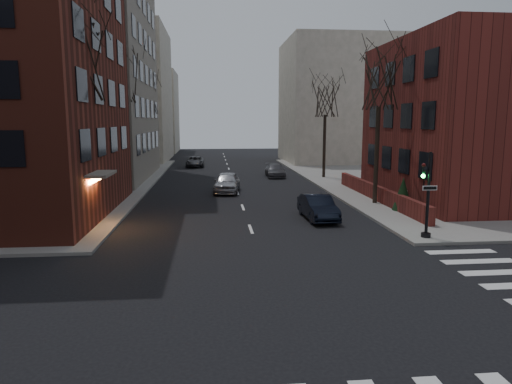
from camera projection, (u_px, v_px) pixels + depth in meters
ground at (290, 338)px, 11.82m from camera, size 160.00×160.00×0.00m
building_left_tan at (44, 27)px, 41.44m from camera, size 18.00×18.00×28.00m
building_right_brick at (482, 121)px, 31.22m from camera, size 12.00×14.00×11.00m
low_wall_right at (377, 193)px, 31.29m from camera, size 0.35×16.00×1.00m
building_distant_la at (116, 95)px, 63.06m from camera, size 14.00×16.00×18.00m
building_distant_ra at (338, 102)px, 61.17m from camera, size 14.00×14.00×16.00m
building_distant_lb at (148, 112)px, 80.27m from camera, size 10.00×12.00×14.00m
traffic_signal at (427, 200)px, 21.12m from camera, size 0.76×0.44×4.00m
tree_left_a at (77, 63)px, 23.42m from camera, size 4.18×4.18×10.26m
tree_left_b at (121, 77)px, 35.15m from camera, size 4.40×4.40×10.80m
tree_left_c at (147, 97)px, 49.05m from camera, size 3.96×3.96×9.72m
tree_right_a at (380, 81)px, 29.11m from camera, size 3.96×3.96×9.72m
tree_right_b at (325, 99)px, 42.94m from camera, size 3.74×3.74×9.18m
streetlamp_near at (122, 140)px, 32.00m from camera, size 0.36×0.36×6.28m
streetlamp_far at (156, 132)px, 51.67m from camera, size 0.36×0.36×6.28m
parked_sedan at (318, 207)px, 25.85m from camera, size 1.65×4.29×1.40m
car_lane_silver at (227, 182)px, 35.57m from camera, size 2.41×4.83×1.58m
car_lane_gray at (275, 171)px, 45.34m from camera, size 1.86×4.39×1.26m
car_lane_far at (195, 162)px, 55.18m from camera, size 2.09×4.51×1.25m
sandwich_board at (406, 197)px, 29.40m from camera, size 0.56×0.70×1.02m
evergreen_shrub at (403, 194)px, 27.67m from camera, size 1.24×1.24×2.03m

